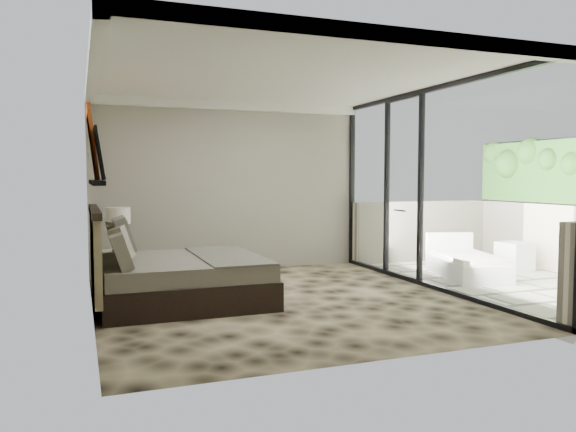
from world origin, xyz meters
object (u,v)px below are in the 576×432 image
object	(u,v)px
bed	(174,276)
table_lamp	(118,223)
lounger	(466,264)
nightstand	(115,269)
ottoman	(514,256)

from	to	relation	value
bed	table_lamp	distance (m)	1.47
bed	lounger	bearing A→B (deg)	3.47
nightstand	lounger	xyz separation A→B (m)	(5.23, -0.97, -0.07)
bed	nightstand	world-z (taller)	bed
bed	ottoman	distance (m)	5.76
bed	table_lamp	size ratio (longest dim) A/B	3.35
bed	table_lamp	bearing A→B (deg)	114.99
lounger	ottoman	bearing A→B (deg)	24.19
ottoman	table_lamp	bearing A→B (deg)	173.10
bed	ottoman	bearing A→B (deg)	4.61
bed	nightstand	size ratio (longest dim) A/B	3.86
table_lamp	lounger	distance (m)	5.31
table_lamp	lounger	xyz separation A→B (m)	(5.18, -0.95, -0.72)
ottoman	lounger	world-z (taller)	lounger
table_lamp	nightstand	bearing A→B (deg)	159.78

